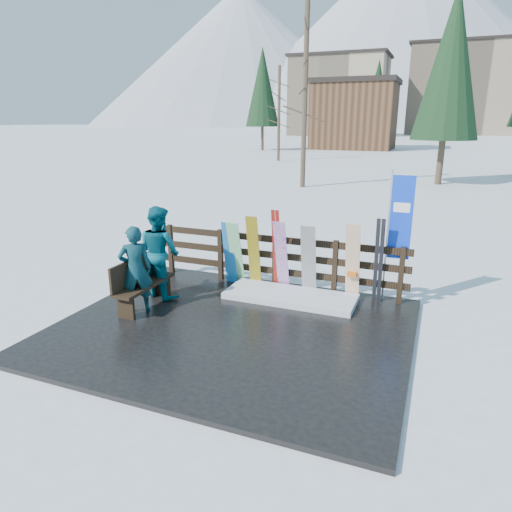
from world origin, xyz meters
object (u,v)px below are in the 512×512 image
at_px(snowboard_1, 236,253).
at_px(snowboard_4, 309,260).
at_px(rental_flag, 398,223).
at_px(person_front, 135,269).
at_px(snowboard_5, 353,262).
at_px(person_back, 160,252).
at_px(snowboard_0, 229,253).
at_px(bench, 141,281).
at_px(snowboard_2, 254,252).
at_px(snowboard_3, 281,256).

height_order(snowboard_1, snowboard_4, snowboard_4).
bearing_deg(rental_flag, snowboard_4, -170.68).
xyz_separation_m(snowboard_4, person_front, (-2.75, -2.01, 0.08)).
xyz_separation_m(snowboard_5, rental_flag, (0.76, 0.27, 0.80)).
height_order(snowboard_4, person_back, person_back).
relative_size(snowboard_0, person_front, 0.86).
height_order(bench, snowboard_2, snowboard_2).
distance_m(snowboard_0, snowboard_3, 1.19).
bearing_deg(snowboard_4, snowboard_5, 0.00).
relative_size(person_front, person_back, 0.88).
xyz_separation_m(snowboard_2, snowboard_3, (0.62, 0.00, -0.02)).
relative_size(snowboard_0, snowboard_2, 0.89).
bearing_deg(person_back, snowboard_3, -132.50).
bearing_deg(person_front, snowboard_0, -155.54).
height_order(snowboard_1, snowboard_2, snowboard_2).
height_order(bench, snowboard_4, snowboard_4).
bearing_deg(bench, snowboard_2, 48.17).
bearing_deg(person_front, snowboard_1, -158.94).
distance_m(snowboard_3, person_front, 2.96).
bearing_deg(snowboard_4, snowboard_3, 180.00).
relative_size(snowboard_0, snowboard_4, 0.95).
distance_m(snowboard_2, snowboard_5, 2.09).
distance_m(snowboard_0, snowboard_2, 0.58).
xyz_separation_m(bench, person_front, (0.05, -0.22, 0.31)).
height_order(snowboard_3, snowboard_5, snowboard_5).
bearing_deg(snowboard_3, snowboard_4, 0.00).
distance_m(snowboard_1, snowboard_3, 1.04).
distance_m(snowboard_3, snowboard_5, 1.47).
relative_size(snowboard_0, snowboard_3, 0.90).
bearing_deg(person_back, snowboard_5, -142.82).
bearing_deg(person_back, snowboard_1, -115.21).
bearing_deg(snowboard_2, bench, -131.83).
relative_size(bench, snowboard_2, 0.93).
height_order(bench, person_front, person_front).
height_order(snowboard_0, snowboard_3, snowboard_3).
height_order(bench, rental_flag, rental_flag).
bearing_deg(bench, snowboard_5, 25.84).
xyz_separation_m(bench, snowboard_2, (1.60, 1.79, 0.28)).
bearing_deg(bench, snowboard_3, 38.83).
height_order(snowboard_4, person_front, person_front).
relative_size(bench, snowboard_1, 1.02).
distance_m(snowboard_5, person_front, 4.16).
xyz_separation_m(snowboard_4, person_back, (-2.78, -1.16, 0.19)).
xyz_separation_m(snowboard_3, snowboard_4, (0.58, 0.00, -0.03)).
bearing_deg(rental_flag, snowboard_3, -173.09).
bearing_deg(snowboard_3, snowboard_2, 180.00).
distance_m(snowboard_2, snowboard_3, 0.62).
bearing_deg(bench, rental_flag, 24.83).
xyz_separation_m(bench, snowboard_4, (2.81, 1.79, 0.23)).
height_order(snowboard_1, snowboard_5, snowboard_5).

